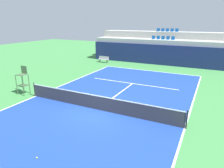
# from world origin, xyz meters

# --- Properties ---
(ground_plane) EXTENTS (80.00, 80.00, 0.00)m
(ground_plane) POSITION_xyz_m (0.00, 0.00, 0.00)
(ground_plane) COLOR #387A3D
(court_surface) EXTENTS (11.00, 24.00, 0.01)m
(court_surface) POSITION_xyz_m (0.00, 0.00, 0.01)
(court_surface) COLOR navy
(court_surface) RESTS_ON ground_plane
(baseline_far) EXTENTS (11.00, 0.10, 0.00)m
(baseline_far) POSITION_xyz_m (0.00, 11.95, 0.01)
(baseline_far) COLOR white
(baseline_far) RESTS_ON court_surface
(sideline_left) EXTENTS (0.10, 24.00, 0.00)m
(sideline_left) POSITION_xyz_m (-5.45, 0.00, 0.01)
(sideline_left) COLOR white
(sideline_left) RESTS_ON court_surface
(sideline_right) EXTENTS (0.10, 24.00, 0.00)m
(sideline_right) POSITION_xyz_m (5.45, 0.00, 0.01)
(sideline_right) COLOR white
(sideline_right) RESTS_ON court_surface
(service_line_far) EXTENTS (8.26, 0.10, 0.00)m
(service_line_far) POSITION_xyz_m (0.00, 6.40, 0.01)
(service_line_far) COLOR white
(service_line_far) RESTS_ON court_surface
(centre_service_line) EXTENTS (0.10, 6.40, 0.00)m
(centre_service_line) POSITION_xyz_m (0.00, 3.20, 0.01)
(centre_service_line) COLOR white
(centre_service_line) RESTS_ON court_surface
(back_wall) EXTENTS (19.05, 0.30, 2.59)m
(back_wall) POSITION_xyz_m (0.00, 15.86, 1.29)
(back_wall) COLOR navy
(back_wall) RESTS_ON ground_plane
(stands_tier_lower) EXTENTS (19.05, 2.40, 3.17)m
(stands_tier_lower) POSITION_xyz_m (0.00, 17.21, 1.58)
(stands_tier_lower) COLOR #9E9E99
(stands_tier_lower) RESTS_ON ground_plane
(stands_tier_upper) EXTENTS (19.05, 2.40, 4.08)m
(stands_tier_upper) POSITION_xyz_m (0.00, 19.61, 2.04)
(stands_tier_upper) COLOR #9E9E99
(stands_tier_upper) RESTS_ON ground_plane
(seating_row_lower) EXTENTS (3.05, 0.44, 0.44)m
(seating_row_lower) POSITION_xyz_m (-0.00, 17.30, 3.29)
(seating_row_lower) COLOR #145193
(seating_row_lower) RESTS_ON stands_tier_lower
(seating_row_upper) EXTENTS (3.05, 0.44, 0.44)m
(seating_row_upper) POSITION_xyz_m (-0.00, 19.70, 4.20)
(seating_row_upper) COLOR #145193
(seating_row_upper) RESTS_ON stands_tier_upper
(tennis_net) EXTENTS (11.08, 0.08, 1.07)m
(tennis_net) POSITION_xyz_m (0.00, 0.00, 0.51)
(tennis_net) COLOR black
(tennis_net) RESTS_ON court_surface
(umpire_chair) EXTENTS (0.76, 0.66, 2.20)m
(umpire_chair) POSITION_xyz_m (-6.70, 0.06, 1.19)
(umpire_chair) COLOR #334C2D
(umpire_chair) RESTS_ON ground_plane
(player_bench) EXTENTS (1.50, 0.40, 0.85)m
(player_bench) POSITION_xyz_m (-7.20, 13.94, 0.51)
(player_bench) COLOR #99999E
(player_bench) RESTS_ON ground_plane
(tennis_ball_0) EXTENTS (0.07, 0.07, 0.07)m
(tennis_ball_0) POSITION_xyz_m (0.24, -5.38, 0.04)
(tennis_ball_0) COLOR #CCE033
(tennis_ball_0) RESTS_ON court_surface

